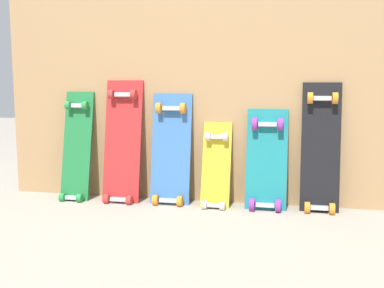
{
  "coord_description": "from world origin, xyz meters",
  "views": [
    {
      "loc": [
        0.52,
        -2.55,
        0.69
      ],
      "look_at": [
        0.0,
        -0.07,
        0.36
      ],
      "focal_mm": 42.18,
      "sensor_mm": 36.0,
      "label": 1
    }
  ],
  "objects_px": {
    "skateboard_blue": "(171,154)",
    "skateboard_red": "(122,147)",
    "skateboard_black": "(321,153)",
    "skateboard_green": "(77,152)",
    "skateboard_yellow": "(216,171)",
    "skateboard_teal": "(266,165)"
  },
  "relations": [
    {
      "from": "skateboard_green",
      "to": "skateboard_black",
      "type": "relative_size",
      "value": 0.94
    },
    {
      "from": "skateboard_blue",
      "to": "skateboard_teal",
      "type": "height_order",
      "value": "skateboard_blue"
    },
    {
      "from": "skateboard_blue",
      "to": "skateboard_red",
      "type": "bearing_deg",
      "value": -177.75
    },
    {
      "from": "skateboard_blue",
      "to": "skateboard_teal",
      "type": "relative_size",
      "value": 1.14
    },
    {
      "from": "skateboard_red",
      "to": "skateboard_yellow",
      "type": "xyz_separation_m",
      "value": [
        0.57,
        -0.01,
        -0.12
      ]
    },
    {
      "from": "skateboard_yellow",
      "to": "skateboard_teal",
      "type": "distance_m",
      "value": 0.29
    },
    {
      "from": "skateboard_green",
      "to": "skateboard_yellow",
      "type": "height_order",
      "value": "skateboard_green"
    },
    {
      "from": "skateboard_red",
      "to": "skateboard_black",
      "type": "bearing_deg",
      "value": 0.93
    },
    {
      "from": "skateboard_green",
      "to": "skateboard_teal",
      "type": "height_order",
      "value": "skateboard_green"
    },
    {
      "from": "skateboard_blue",
      "to": "skateboard_yellow",
      "type": "distance_m",
      "value": 0.29
    },
    {
      "from": "skateboard_blue",
      "to": "skateboard_yellow",
      "type": "bearing_deg",
      "value": -4.02
    },
    {
      "from": "skateboard_black",
      "to": "skateboard_red",
      "type": "bearing_deg",
      "value": -179.07
    },
    {
      "from": "skateboard_blue",
      "to": "skateboard_yellow",
      "type": "xyz_separation_m",
      "value": [
        0.27,
        -0.02,
        -0.09
      ]
    },
    {
      "from": "skateboard_teal",
      "to": "skateboard_green",
      "type": "bearing_deg",
      "value": -179.51
    },
    {
      "from": "skateboard_yellow",
      "to": "skateboard_black",
      "type": "height_order",
      "value": "skateboard_black"
    },
    {
      "from": "skateboard_black",
      "to": "skateboard_blue",
      "type": "bearing_deg",
      "value": -179.53
    },
    {
      "from": "skateboard_green",
      "to": "skateboard_red",
      "type": "height_order",
      "value": "skateboard_red"
    },
    {
      "from": "skateboard_red",
      "to": "skateboard_teal",
      "type": "bearing_deg",
      "value": 0.29
    },
    {
      "from": "skateboard_blue",
      "to": "skateboard_yellow",
      "type": "relative_size",
      "value": 1.28
    },
    {
      "from": "skateboard_blue",
      "to": "skateboard_teal",
      "type": "xyz_separation_m",
      "value": [
        0.56,
        -0.01,
        -0.04
      ]
    },
    {
      "from": "skateboard_yellow",
      "to": "skateboard_teal",
      "type": "relative_size",
      "value": 0.89
    },
    {
      "from": "skateboard_green",
      "to": "skateboard_teal",
      "type": "xyz_separation_m",
      "value": [
        1.15,
        0.01,
        -0.04
      ]
    }
  ]
}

